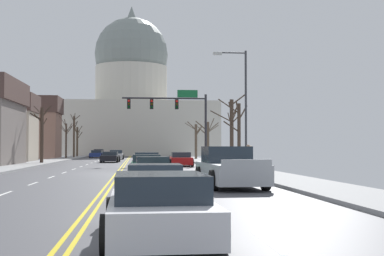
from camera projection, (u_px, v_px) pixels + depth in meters
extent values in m
cube|color=#4B4B50|center=(118.00, 174.00, 32.95)|extent=(14.00, 180.00, 0.06)
cube|color=yellow|center=(116.00, 174.00, 32.94)|extent=(0.10, 176.40, 0.00)
cube|color=yellow|center=(119.00, 174.00, 32.97)|extent=(0.10, 176.40, 0.00)
cube|color=silver|center=(267.00, 242.00, 9.36)|extent=(0.12, 2.20, 0.00)
cube|color=silver|center=(221.00, 208.00, 14.52)|extent=(0.12, 2.20, 0.00)
cube|color=silver|center=(199.00, 192.00, 19.69)|extent=(0.12, 2.20, 0.00)
cube|color=silver|center=(186.00, 182.00, 24.86)|extent=(0.12, 2.20, 0.00)
cube|color=silver|center=(178.00, 176.00, 30.03)|extent=(0.12, 2.20, 0.00)
cube|color=silver|center=(172.00, 172.00, 35.20)|extent=(0.12, 2.20, 0.00)
cube|color=silver|center=(167.00, 169.00, 40.37)|extent=(0.12, 2.20, 0.00)
cube|color=silver|center=(164.00, 166.00, 45.54)|extent=(0.12, 2.20, 0.00)
cube|color=silver|center=(161.00, 164.00, 50.71)|extent=(0.12, 2.20, 0.00)
cube|color=silver|center=(159.00, 163.00, 55.88)|extent=(0.12, 2.20, 0.00)
cube|color=silver|center=(157.00, 161.00, 61.05)|extent=(0.12, 2.20, 0.00)
cube|color=silver|center=(156.00, 160.00, 66.22)|extent=(0.12, 2.20, 0.00)
cube|color=silver|center=(154.00, 159.00, 71.39)|extent=(0.12, 2.20, 0.00)
cube|color=silver|center=(153.00, 158.00, 76.56)|extent=(0.12, 2.20, 0.00)
cube|color=silver|center=(152.00, 158.00, 81.72)|extent=(0.12, 2.20, 0.00)
cube|color=silver|center=(151.00, 157.00, 86.89)|extent=(0.12, 2.20, 0.00)
cube|color=silver|center=(150.00, 156.00, 92.06)|extent=(0.12, 2.20, 0.00)
cube|color=silver|center=(150.00, 156.00, 97.23)|extent=(0.12, 2.20, 0.00)
cube|color=silver|center=(5.00, 194.00, 18.97)|extent=(0.12, 2.20, 0.00)
cube|color=silver|center=(33.00, 184.00, 24.14)|extent=(0.12, 2.20, 0.00)
cube|color=silver|center=(51.00, 177.00, 29.31)|extent=(0.12, 2.20, 0.00)
cube|color=silver|center=(64.00, 173.00, 34.48)|extent=(0.12, 2.20, 0.00)
cube|color=silver|center=(74.00, 169.00, 39.65)|extent=(0.12, 2.20, 0.00)
cube|color=silver|center=(81.00, 167.00, 44.82)|extent=(0.12, 2.20, 0.00)
cube|color=silver|center=(87.00, 165.00, 49.99)|extent=(0.12, 2.20, 0.00)
cube|color=silver|center=(92.00, 163.00, 55.16)|extent=(0.12, 2.20, 0.00)
cube|color=silver|center=(95.00, 161.00, 60.33)|extent=(0.12, 2.20, 0.00)
cube|color=silver|center=(99.00, 160.00, 65.50)|extent=(0.12, 2.20, 0.00)
cube|color=silver|center=(102.00, 159.00, 70.67)|extent=(0.12, 2.20, 0.00)
cube|color=silver|center=(104.00, 158.00, 75.84)|extent=(0.12, 2.20, 0.00)
cube|color=silver|center=(106.00, 158.00, 81.01)|extent=(0.12, 2.20, 0.00)
cube|color=silver|center=(108.00, 157.00, 86.17)|extent=(0.12, 2.20, 0.00)
cube|color=silver|center=(110.00, 156.00, 91.34)|extent=(0.12, 2.20, 0.00)
cube|color=silver|center=(111.00, 156.00, 96.51)|extent=(0.12, 2.20, 0.00)
cube|color=#979797|center=(252.00, 172.00, 33.83)|extent=(3.00, 180.00, 0.14)
cylinder|color=#28282D|center=(206.00, 129.00, 49.76)|extent=(0.22, 0.22, 6.46)
cylinder|color=#28282D|center=(164.00, 98.00, 49.46)|extent=(7.80, 0.16, 0.16)
cube|color=black|center=(177.00, 104.00, 49.56)|extent=(0.32, 0.28, 0.92)
sphere|color=red|center=(177.00, 101.00, 49.41)|extent=(0.22, 0.22, 0.22)
sphere|color=#332B05|center=(177.00, 104.00, 49.40)|extent=(0.22, 0.22, 0.22)
sphere|color=black|center=(177.00, 107.00, 49.39)|extent=(0.22, 0.22, 0.22)
cube|color=black|center=(152.00, 104.00, 49.32)|extent=(0.32, 0.28, 0.92)
sphere|color=red|center=(152.00, 101.00, 49.17)|extent=(0.22, 0.22, 0.22)
sphere|color=#332B05|center=(152.00, 104.00, 49.16)|extent=(0.22, 0.22, 0.22)
sphere|color=black|center=(152.00, 107.00, 49.15)|extent=(0.22, 0.22, 0.22)
cube|color=black|center=(129.00, 104.00, 49.10)|extent=(0.32, 0.28, 0.92)
sphere|color=red|center=(129.00, 101.00, 48.95)|extent=(0.22, 0.22, 0.22)
sphere|color=#332B05|center=(129.00, 104.00, 48.94)|extent=(0.22, 0.22, 0.22)
sphere|color=black|center=(129.00, 107.00, 48.93)|extent=(0.22, 0.22, 0.22)
cube|color=#146033|center=(188.00, 94.00, 49.72)|extent=(1.90, 0.06, 0.70)
cylinder|color=#333338|center=(246.00, 110.00, 34.34)|extent=(0.14, 0.14, 7.78)
cylinder|color=#333338|center=(232.00, 53.00, 34.37)|extent=(1.86, 0.09, 0.09)
cube|color=#B2B2AD|center=(217.00, 54.00, 34.28)|extent=(0.56, 0.24, 0.16)
cube|color=beige|center=(131.00, 130.00, 106.50)|extent=(32.91, 23.06, 10.13)
cylinder|color=beige|center=(131.00, 86.00, 106.81)|extent=(14.35, 14.35, 7.65)
sphere|color=gray|center=(131.00, 54.00, 107.04)|extent=(14.69, 14.69, 14.69)
cone|color=gray|center=(132.00, 12.00, 107.34)|extent=(1.80, 1.80, 2.40)
cube|color=#B71414|center=(181.00, 161.00, 45.94)|extent=(1.87, 4.51, 0.61)
cube|color=#232D38|center=(181.00, 155.00, 45.68)|extent=(1.61, 1.95, 0.44)
cylinder|color=black|center=(170.00, 162.00, 47.24)|extent=(0.23, 0.64, 0.64)
cylinder|color=black|center=(190.00, 162.00, 47.39)|extent=(0.23, 0.64, 0.64)
cylinder|color=black|center=(171.00, 163.00, 44.48)|extent=(0.23, 0.64, 0.64)
cylinder|color=black|center=(192.00, 163.00, 44.63)|extent=(0.23, 0.64, 0.64)
cube|color=#9EA3A8|center=(146.00, 163.00, 38.75)|extent=(1.95, 4.69, 0.68)
cube|color=#232D38|center=(146.00, 155.00, 38.53)|extent=(1.68, 2.13, 0.44)
cylinder|color=black|center=(133.00, 165.00, 40.06)|extent=(0.23, 0.64, 0.64)
cylinder|color=black|center=(158.00, 165.00, 40.28)|extent=(0.23, 0.64, 0.64)
cylinder|color=black|center=(134.00, 166.00, 37.20)|extent=(0.23, 0.64, 0.64)
cylinder|color=black|center=(160.00, 166.00, 37.42)|extent=(0.23, 0.64, 0.64)
cube|color=#1E7247|center=(147.00, 167.00, 32.75)|extent=(1.94, 4.27, 0.57)
cube|color=#232D38|center=(147.00, 158.00, 32.47)|extent=(1.68, 1.97, 0.46)
cylinder|color=black|center=(132.00, 168.00, 33.98)|extent=(0.23, 0.64, 0.64)
cylinder|color=black|center=(161.00, 168.00, 34.14)|extent=(0.23, 0.64, 0.64)
cylinder|color=black|center=(131.00, 170.00, 31.36)|extent=(0.23, 0.64, 0.64)
cylinder|color=black|center=(162.00, 170.00, 31.52)|extent=(0.23, 0.64, 0.64)
cube|color=#1E7247|center=(152.00, 170.00, 27.25)|extent=(1.95, 4.59, 0.61)
cube|color=#232D38|center=(152.00, 161.00, 27.00)|extent=(1.65, 2.05, 0.41)
cylinder|color=black|center=(133.00, 172.00, 28.52)|extent=(0.24, 0.65, 0.64)
cylinder|color=black|center=(167.00, 172.00, 28.76)|extent=(0.24, 0.65, 0.64)
cylinder|color=black|center=(135.00, 175.00, 25.74)|extent=(0.24, 0.65, 0.64)
cylinder|color=black|center=(172.00, 174.00, 25.98)|extent=(0.24, 0.65, 0.64)
cube|color=#ADB2B7|center=(230.00, 172.00, 22.07)|extent=(2.25, 5.87, 0.77)
cube|color=#1E2833|center=(226.00, 154.00, 22.90)|extent=(1.95, 2.04, 0.70)
cube|color=#ADB2B7|center=(247.00, 163.00, 19.28)|extent=(1.88, 0.17, 0.22)
cylinder|color=black|center=(200.00, 175.00, 23.64)|extent=(0.31, 0.81, 0.80)
cylinder|color=black|center=(244.00, 175.00, 23.93)|extent=(0.31, 0.81, 0.80)
cylinder|color=black|center=(214.00, 180.00, 20.20)|extent=(0.31, 0.81, 0.80)
cylinder|color=black|center=(266.00, 180.00, 20.49)|extent=(0.31, 0.81, 0.80)
cube|color=silver|center=(155.00, 187.00, 16.25)|extent=(1.88, 4.51, 0.57)
cube|color=#232D38|center=(155.00, 171.00, 16.16)|extent=(1.62, 1.95, 0.42)
cylinder|color=black|center=(127.00, 188.00, 17.55)|extent=(0.23, 0.64, 0.64)
cylinder|color=black|center=(181.00, 187.00, 17.71)|extent=(0.23, 0.64, 0.64)
cylinder|color=black|center=(123.00, 195.00, 14.78)|extent=(0.23, 0.64, 0.64)
cylinder|color=black|center=(188.00, 195.00, 14.94)|extent=(0.23, 0.64, 0.64)
cube|color=silver|center=(159.00, 214.00, 9.69)|extent=(1.87, 4.57, 0.58)
cube|color=#232D38|center=(160.00, 187.00, 9.40)|extent=(1.60, 2.22, 0.46)
cylinder|color=black|center=(112.00, 212.00, 10.97)|extent=(0.23, 0.64, 0.64)
cylinder|color=black|center=(197.00, 211.00, 11.19)|extent=(0.23, 0.64, 0.64)
cylinder|color=black|center=(107.00, 235.00, 8.19)|extent=(0.23, 0.64, 0.64)
cylinder|color=black|center=(220.00, 232.00, 8.40)|extent=(0.23, 0.64, 0.64)
cube|color=black|center=(110.00, 158.00, 57.31)|extent=(1.88, 4.62, 0.59)
cube|color=#232D38|center=(110.00, 153.00, 57.53)|extent=(1.58, 2.00, 0.40)
cylinder|color=black|center=(117.00, 160.00, 55.95)|extent=(0.24, 0.65, 0.64)
cylinder|color=black|center=(101.00, 160.00, 55.84)|extent=(0.24, 0.65, 0.64)
cylinder|color=black|center=(119.00, 159.00, 58.77)|extent=(0.24, 0.65, 0.64)
cylinder|color=black|center=(104.00, 159.00, 58.66)|extent=(0.24, 0.65, 0.64)
cube|color=silver|center=(116.00, 156.00, 71.22)|extent=(1.85, 4.33, 0.60)
cube|color=#232D38|center=(116.00, 152.00, 71.40)|extent=(1.62, 1.97, 0.47)
cylinder|color=black|center=(123.00, 157.00, 69.98)|extent=(0.22, 0.64, 0.64)
cylinder|color=black|center=(109.00, 157.00, 69.78)|extent=(0.22, 0.64, 0.64)
cylinder|color=black|center=(123.00, 157.00, 72.64)|extent=(0.22, 0.64, 0.64)
cylinder|color=black|center=(110.00, 157.00, 72.44)|extent=(0.22, 0.64, 0.64)
cube|color=navy|center=(97.00, 155.00, 81.73)|extent=(1.90, 4.59, 0.58)
cube|color=#232D38|center=(97.00, 151.00, 82.01)|extent=(1.61, 2.30, 0.41)
cylinder|color=black|center=(101.00, 156.00, 80.38)|extent=(0.24, 0.65, 0.64)
cylinder|color=black|center=(90.00, 156.00, 80.27)|extent=(0.24, 0.65, 0.64)
cylinder|color=black|center=(103.00, 155.00, 83.18)|extent=(0.24, 0.65, 0.64)
cylinder|color=black|center=(92.00, 155.00, 83.07)|extent=(0.24, 0.65, 0.64)
cube|color=#B71414|center=(99.00, 154.00, 89.68)|extent=(1.82, 4.47, 0.65)
cube|color=#232D38|center=(99.00, 151.00, 89.79)|extent=(1.55, 1.94, 0.46)
cylinder|color=black|center=(103.00, 155.00, 88.37)|extent=(0.24, 0.65, 0.64)
cylinder|color=black|center=(93.00, 155.00, 88.24)|extent=(0.24, 0.65, 0.64)
cylinder|color=black|center=(104.00, 155.00, 91.10)|extent=(0.24, 0.65, 0.64)
cylinder|color=black|center=(94.00, 155.00, 90.97)|extent=(0.24, 0.65, 0.64)
cube|color=#8C6656|center=(13.00, 136.00, 74.87)|extent=(12.73, 6.05, 6.42)
cube|color=#47332D|center=(13.00, 105.00, 75.03)|extent=(13.24, 6.29, 2.32)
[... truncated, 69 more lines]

